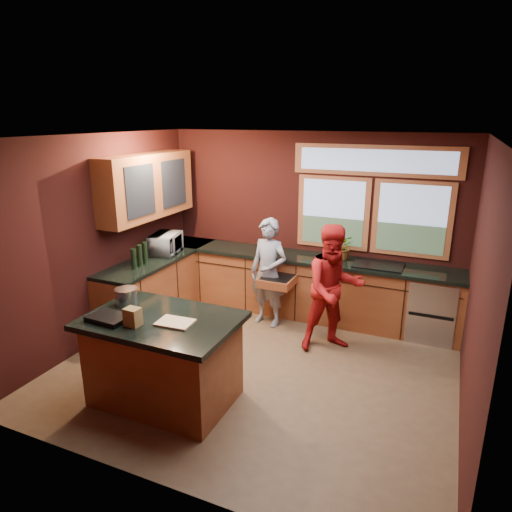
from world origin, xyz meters
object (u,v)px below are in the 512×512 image
Objects in this scene: person_grey at (269,273)px; cutting_board at (175,322)px; island at (164,359)px; person_red at (334,288)px; stock_pot at (126,296)px.

person_grey is 4.46× the size of cutting_board.
cutting_board reaches higher than island.
person_red is at bearing 58.87° from cutting_board.
person_grey is 2.21m from stock_pot.
island is 0.52m from cutting_board.
island is 4.43× the size of cutting_board.
person_red is 2.52m from stock_pot.
person_grey is (0.30, 2.17, 0.30)m from island.
person_red reaches higher than cutting_board.
stock_pot is (-1.88, -1.67, 0.21)m from person_red.
person_red is at bearing 53.85° from island.
person_grey is at bearing 87.48° from cutting_board.
person_red is (1.03, -0.35, 0.04)m from person_grey.
stock_pot is at bearing -173.10° from person_red.
stock_pot is (-0.85, -2.02, 0.26)m from person_grey.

